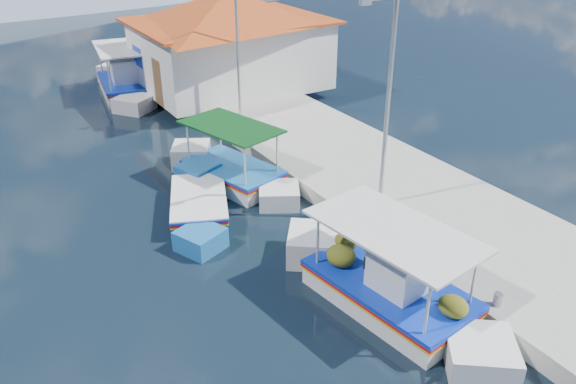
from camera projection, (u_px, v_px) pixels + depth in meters
ground at (281, 306)px, 13.26m from camera, size 160.00×160.00×0.00m
quay at (336, 156)px, 20.41m from camera, size 5.00×44.00×0.50m
bollards at (298, 166)px, 18.69m from camera, size 0.20×17.20×0.30m
main_caique at (387, 288)px, 13.16m from camera, size 2.64×6.94×2.31m
caique_green_canopy at (233, 173)px, 18.90m from camera, size 2.88×5.88×2.28m
caique_blue_hull at (198, 206)px, 17.03m from camera, size 2.94×5.05×0.97m
caique_far at (125, 85)px, 27.40m from camera, size 2.84×7.23×2.56m
harbor_building at (230, 38)px, 26.19m from camera, size 10.49×10.49×4.40m
lamp_post_near at (386, 95)px, 15.08m from camera, size 1.21×0.14×6.00m
lamp_post_far at (235, 34)px, 21.89m from camera, size 1.21×0.14×6.00m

